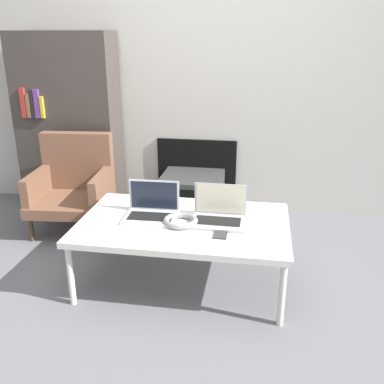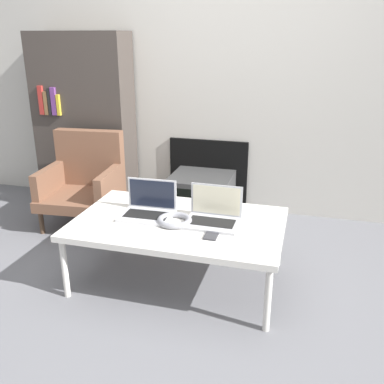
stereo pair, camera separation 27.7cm
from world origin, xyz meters
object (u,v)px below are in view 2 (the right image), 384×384
Objects in this scene: laptop_left at (149,208)px; phone at (212,234)px; tv at (201,196)px; headphones at (174,220)px; laptop_right at (213,215)px; armchair at (85,178)px.

laptop_left reaches higher than phone.
laptop_left reaches higher than tv.
phone is (0.25, -0.09, -0.01)m from headphones.
tv is at bearing 108.88° from laptop_right.
armchair reaches higher than tv.
phone is at bearing -20.98° from headphones.
laptop_right is 0.63× the size of tv.
laptop_right is 1.04m from tv.
tv is (0.09, 0.95, -0.26)m from laptop_left.
laptop_left is 0.47m from phone.
laptop_left is at bearing -95.25° from tv.
headphones is 0.28× the size of armchair.
armchair is at bearing 139.58° from laptop_left.
laptop_left is 1.01× the size of laptop_right.
armchair is (-0.87, -0.32, 0.18)m from tv.
laptop_right is at bearing -33.03° from armchair.
headphones reaches higher than phone.
laptop_right is (0.40, 0.00, 0.00)m from laptop_left.
laptop_left is at bearing -179.50° from laptop_right.
armchair is at bearing 152.56° from laptop_right.
tv is at bearing 83.10° from laptop_left.
headphones is 0.26m from phone.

